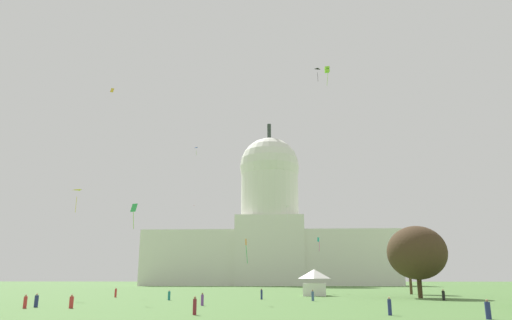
# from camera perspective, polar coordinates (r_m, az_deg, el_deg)

# --- Properties ---
(capitol_building) EXTENTS (111.06, 28.00, 74.64)m
(capitol_building) POSITION_cam_1_polar(r_m,az_deg,el_deg) (212.50, 1.71, -8.92)
(capitol_building) COLOR silver
(capitol_building) RESTS_ON ground_plane
(event_tent) EXTENTS (5.10, 6.79, 4.98)m
(event_tent) POSITION_cam_1_polar(r_m,az_deg,el_deg) (94.18, 7.18, -14.65)
(event_tent) COLOR white
(event_tent) RESTS_ON ground_plane
(tree_east_mid) EXTENTS (6.40, 7.16, 12.87)m
(tree_east_mid) POSITION_cam_1_polar(r_m,az_deg,el_deg) (106.29, 18.15, -10.78)
(tree_east_mid) COLOR #4C3823
(tree_east_mid) RESTS_ON ground_plane
(tree_east_near) EXTENTS (14.56, 14.55, 12.27)m
(tree_east_near) POSITION_cam_1_polar(r_m,az_deg,el_deg) (87.51, 19.11, -10.67)
(tree_east_near) COLOR #42301E
(tree_east_near) RESTS_ON ground_plane
(person_red_near_tree_east) EXTENTS (0.52, 0.52, 1.69)m
(person_red_near_tree_east) POSITION_cam_1_polar(r_m,az_deg,el_deg) (89.54, -16.82, -15.31)
(person_red_near_tree_east) COLOR red
(person_red_near_tree_east) RESTS_ON ground_plane
(person_black_mid_left) EXTENTS (0.63, 0.63, 1.67)m
(person_black_mid_left) POSITION_cam_1_polar(r_m,az_deg,el_deg) (79.49, 21.99, -15.13)
(person_black_mid_left) COLOR black
(person_black_mid_left) RESTS_ON ground_plane
(person_navy_front_center) EXTENTS (0.48, 0.48, 1.66)m
(person_navy_front_center) POSITION_cam_1_polar(r_m,az_deg,el_deg) (47.05, 16.05, -16.89)
(person_navy_front_center) COLOR navy
(person_navy_front_center) RESTS_ON ground_plane
(person_teal_edge_east) EXTENTS (0.51, 0.51, 1.52)m
(person_teal_edge_east) POSITION_cam_1_polar(r_m,az_deg,el_deg) (76.38, -10.60, -16.01)
(person_teal_edge_east) COLOR #1E757A
(person_teal_edge_east) RESTS_ON ground_plane
(person_denim_back_right) EXTENTS (0.43, 0.43, 1.61)m
(person_denim_back_right) POSITION_cam_1_polar(r_m,az_deg,el_deg) (73.27, 6.97, -16.20)
(person_denim_back_right) COLOR #3D5684
(person_denim_back_right) RESTS_ON ground_plane
(person_red_front_right) EXTENTS (0.56, 0.56, 1.55)m
(person_red_front_right) POSITION_cam_1_polar(r_m,az_deg,el_deg) (61.40, -26.43, -15.31)
(person_red_front_right) COLOR red
(person_red_front_right) RESTS_ON ground_plane
(person_navy_back_center) EXTENTS (0.42, 0.42, 1.68)m
(person_navy_back_center) POSITION_cam_1_polar(r_m,az_deg,el_deg) (77.82, 0.69, -16.14)
(person_navy_back_center) COLOR navy
(person_navy_back_center) RESTS_ON ground_plane
(person_red_near_tree_west) EXTENTS (0.62, 0.62, 1.55)m
(person_red_near_tree_west) POSITION_cam_1_polar(r_m,az_deg,el_deg) (59.49, -21.68, -15.86)
(person_red_near_tree_west) COLOR red
(person_red_near_tree_west) RESTS_ON ground_plane
(person_navy_deep_crowd) EXTENTS (0.59, 0.59, 1.60)m
(person_navy_deep_crowd) POSITION_cam_1_polar(r_m,az_deg,el_deg) (63.13, -25.31, -15.34)
(person_navy_deep_crowd) COLOR navy
(person_navy_deep_crowd) RESTS_ON ground_plane
(person_maroon_lawn_far_left) EXTENTS (0.49, 0.49, 1.69)m
(person_maroon_lawn_far_left) POSITION_cam_1_polar(r_m,az_deg,el_deg) (46.11, -7.52, -17.34)
(person_maroon_lawn_far_left) COLOR maroon
(person_maroon_lawn_far_left) RESTS_ON ground_plane
(person_navy_front_left) EXTENTS (0.62, 0.62, 1.63)m
(person_navy_front_left) POSITION_cam_1_polar(r_m,az_deg,el_deg) (45.54, 26.54, -16.14)
(person_navy_front_left) COLOR navy
(person_navy_front_left) RESTS_ON ground_plane
(person_purple_mid_center) EXTENTS (0.50, 0.50, 1.55)m
(person_purple_mid_center) POSITION_cam_1_polar(r_m,az_deg,el_deg) (61.10, -6.60, -16.64)
(person_purple_mid_center) COLOR #703D93
(person_purple_mid_center) RESTS_ON ground_plane
(kite_pink_mid) EXTENTS (0.90, 1.78, 0.30)m
(kite_pink_mid) POSITION_cam_1_polar(r_m,az_deg,el_deg) (182.74, -7.71, -5.62)
(kite_pink_mid) COLOR pink
(kite_white_mid) EXTENTS (1.06, 1.50, 3.68)m
(kite_white_mid) POSITION_cam_1_polar(r_m,az_deg,el_deg) (118.87, 4.07, -5.84)
(kite_white_mid) COLOR white
(kite_orange_low) EXTENTS (0.33, 0.76, 3.28)m
(kite_orange_low) POSITION_cam_1_polar(r_m,az_deg,el_deg) (64.52, -1.21, -10.37)
(kite_orange_low) COLOR orange
(kite_blue_high) EXTENTS (1.59, 1.43, 2.44)m
(kite_blue_high) POSITION_cam_1_polar(r_m,az_deg,el_deg) (166.03, -7.19, 1.31)
(kite_blue_high) COLOR blue
(kite_gold_high) EXTENTS (0.93, 0.47, 1.38)m
(kite_gold_high) POSITION_cam_1_polar(r_m,az_deg,el_deg) (130.61, -17.21, 8.17)
(kite_gold_high) COLOR gold
(kite_yellow_mid) EXTENTS (1.71, 1.18, 3.64)m
(kite_yellow_mid) POSITION_cam_1_polar(r_m,az_deg,el_deg) (89.25, -20.83, -3.91)
(kite_yellow_mid) COLOR yellow
(kite_turquoise_low) EXTENTS (0.59, 0.98, 3.15)m
(kite_turquoise_low) POSITION_cam_1_polar(r_m,az_deg,el_deg) (109.85, 7.66, -9.75)
(kite_turquoise_low) COLOR teal
(kite_lime_high) EXTENTS (1.02, 0.97, 4.19)m
(kite_lime_high) POSITION_cam_1_polar(r_m,az_deg,el_deg) (97.49, 8.70, 10.87)
(kite_lime_high) COLOR #8CD133
(kite_black_high) EXTENTS (1.31, 0.92, 2.97)m
(kite_black_high) POSITION_cam_1_polar(r_m,az_deg,el_deg) (106.73, 7.61, 10.86)
(kite_black_high) COLOR black
(kite_green_low) EXTENTS (1.11, 0.84, 3.69)m
(kite_green_low) POSITION_cam_1_polar(r_m,az_deg,el_deg) (69.98, -14.73, -5.88)
(kite_green_low) COLOR green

